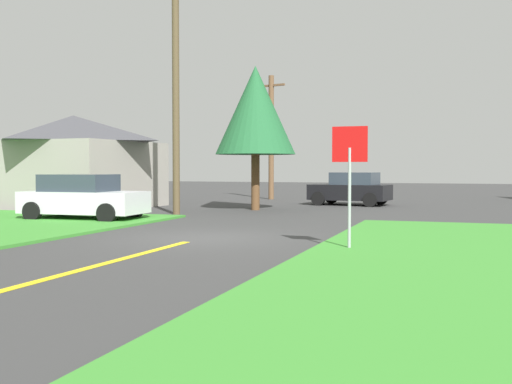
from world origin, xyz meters
name	(u,v)px	position (x,y,z in m)	size (l,w,h in m)	color
ground_plane	(203,238)	(0.00, 0.00, 0.00)	(120.00, 120.00, 0.00)	#383838
stop_sign	(350,163)	(4.14, -1.30, 1.96)	(0.79, 0.07, 2.77)	#9EA0A8
car_approaching_junction	(351,189)	(1.20, 15.35, 0.80)	(4.04, 2.56, 1.62)	black
parked_car_near_building	(83,197)	(-6.21, 3.60, 0.81)	(4.34, 2.19, 1.62)	silver
utility_pole_mid	(176,93)	(-4.30, 7.13, 4.82)	(1.80, 0.36, 9.37)	brown
utility_pole_far	(271,136)	(-4.22, 19.38, 3.71)	(1.77, 0.59, 7.21)	brown
oak_tree_left	(255,111)	(-2.14, 10.51, 4.34)	(3.50, 3.50, 6.29)	brown
barn	(74,161)	(-10.82, 9.56, 2.14)	(7.07, 6.53, 4.29)	gray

